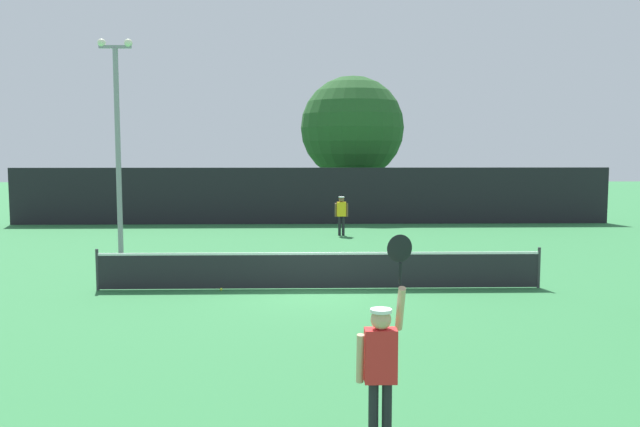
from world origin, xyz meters
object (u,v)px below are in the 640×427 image
player_receiving (341,212)px  parked_car_far (490,200)px  player_serving (381,357)px  parked_car_mid (270,197)px  light_pole (118,132)px  large_tree (352,128)px  parked_car_near (185,198)px  tennis_ball (221,289)px

player_receiving → parked_car_far: 13.17m
player_serving → parked_car_far: 31.32m
player_serving → parked_car_mid: (-2.93, 32.71, -0.38)m
player_serving → player_receiving: 20.22m
light_pole → parked_car_mid: light_pole is taller
light_pole → large_tree: size_ratio=0.96×
player_receiving → parked_car_near: (-8.67, 11.70, -0.24)m
large_tree → parked_car_mid: (-4.76, 3.62, -4.06)m
tennis_ball → parked_car_far: bearing=58.1°
player_receiving → parked_car_far: (9.07, 9.55, -0.24)m
tennis_ball → parked_car_mid: (0.10, 23.50, 0.74)m
large_tree → parked_car_near: 10.96m
parked_car_mid → parked_car_far: 13.05m
tennis_ball → large_tree: size_ratio=0.01×
tennis_ball → large_tree: large_tree is taller
player_receiving → tennis_ball: bearing=71.2°
parked_car_mid → parked_car_far: (12.71, -2.96, 0.00)m
player_serving → light_pole: size_ratio=0.35×
tennis_ball → parked_car_mid: size_ratio=0.02×
parked_car_near → light_pole: bearing=-88.9°
large_tree → parked_car_near: bearing=164.0°
light_pole → parked_car_mid: size_ratio=1.68×
parked_car_mid → player_receiving: bearing=-80.2°
parked_car_near → tennis_ball: bearing=-79.0°
light_pole → parked_car_near: (-0.65, 16.41, -3.47)m
player_receiving → tennis_ball: player_receiving is taller
tennis_ball → player_receiving: bearing=71.2°
player_receiving → parked_car_mid: bearing=-73.8°
player_serving → parked_car_mid: player_serving is taller
player_receiving → tennis_ball: (-3.74, -11.00, -0.98)m
tennis_ball → parked_car_mid: bearing=89.8°
player_receiving → large_tree: large_tree is taller
tennis_ball → parked_car_mid: parked_car_mid is taller
light_pole → tennis_ball: bearing=-55.8°
tennis_ball → player_serving: bearing=-71.8°
large_tree → player_receiving: bearing=-97.1°
player_receiving → player_serving: bearing=88.0°
large_tree → parked_car_far: large_tree is taller
parked_car_mid → light_pole: bearing=-110.7°
large_tree → parked_car_mid: large_tree is taller
player_serving → parked_car_mid: size_ratio=0.59×
player_receiving → parked_car_near: 14.56m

